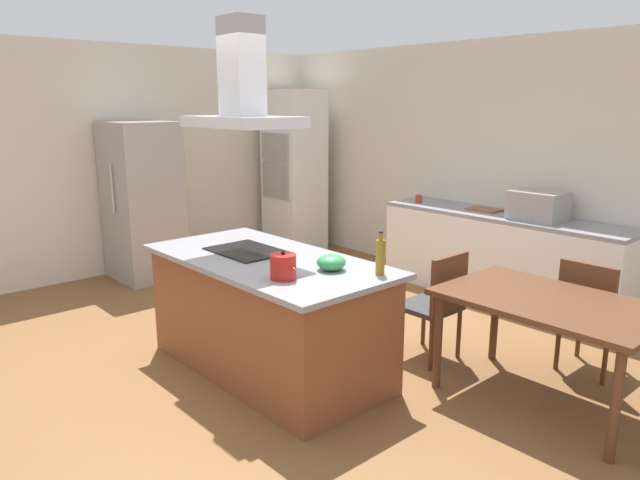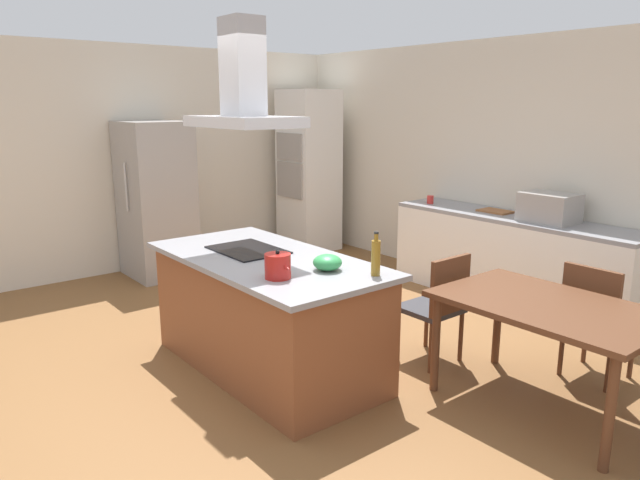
{
  "view_description": "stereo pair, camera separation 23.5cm",
  "coord_description": "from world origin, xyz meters",
  "px_view_note": "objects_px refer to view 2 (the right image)",
  "views": [
    {
      "loc": [
        3.43,
        -2.54,
        2.03
      ],
      "look_at": [
        0.15,
        0.4,
        1.0
      ],
      "focal_mm": 33.13,
      "sensor_mm": 36.0,
      "label": 1
    },
    {
      "loc": [
        3.58,
        -2.36,
        2.03
      ],
      "look_at": [
        0.15,
        0.4,
        1.0
      ],
      "focal_mm": 33.13,
      "sensor_mm": 36.0,
      "label": 2
    }
  ],
  "objects_px": {
    "refrigerator": "(156,200)",
    "dining_table": "(548,315)",
    "cooktop": "(248,250)",
    "countertop_microwave": "(549,208)",
    "wall_oven_stack": "(309,171)",
    "range_hood": "(243,92)",
    "chair_at_left_end": "(439,302)",
    "olive_oil_bottle": "(376,257)",
    "cutting_board": "(496,211)",
    "coffee_mug_red": "(430,200)",
    "mixing_bowl": "(327,262)",
    "tea_kettle": "(278,266)",
    "chair_facing_back_wall": "(595,315)"
  },
  "relations": [
    {
      "from": "cooktop",
      "to": "refrigerator",
      "type": "bearing_deg",
      "value": 170.86
    },
    {
      "from": "countertop_microwave",
      "to": "dining_table",
      "type": "height_order",
      "value": "countertop_microwave"
    },
    {
      "from": "cooktop",
      "to": "countertop_microwave",
      "type": "xyz_separation_m",
      "value": [
        0.85,
        2.88,
        0.13
      ]
    },
    {
      "from": "countertop_microwave",
      "to": "refrigerator",
      "type": "relative_size",
      "value": 0.27
    },
    {
      "from": "chair_at_left_end",
      "to": "chair_facing_back_wall",
      "type": "relative_size",
      "value": 1.0
    },
    {
      "from": "tea_kettle",
      "to": "mixing_bowl",
      "type": "height_order",
      "value": "tea_kettle"
    },
    {
      "from": "coffee_mug_red",
      "to": "refrigerator",
      "type": "height_order",
      "value": "refrigerator"
    },
    {
      "from": "olive_oil_bottle",
      "to": "countertop_microwave",
      "type": "bearing_deg",
      "value": 95.82
    },
    {
      "from": "olive_oil_bottle",
      "to": "range_hood",
      "type": "distance_m",
      "value": 1.58
    },
    {
      "from": "mixing_bowl",
      "to": "wall_oven_stack",
      "type": "bearing_deg",
      "value": 144.03
    },
    {
      "from": "cutting_board",
      "to": "chair_at_left_end",
      "type": "relative_size",
      "value": 0.38
    },
    {
      "from": "olive_oil_bottle",
      "to": "chair_facing_back_wall",
      "type": "height_order",
      "value": "olive_oil_bottle"
    },
    {
      "from": "olive_oil_bottle",
      "to": "wall_oven_stack",
      "type": "relative_size",
      "value": 0.14
    },
    {
      "from": "cooktop",
      "to": "dining_table",
      "type": "relative_size",
      "value": 0.43
    },
    {
      "from": "range_hood",
      "to": "chair_at_left_end",
      "type": "bearing_deg",
      "value": 47.67
    },
    {
      "from": "countertop_microwave",
      "to": "chair_at_left_end",
      "type": "height_order",
      "value": "countertop_microwave"
    },
    {
      "from": "tea_kettle",
      "to": "cutting_board",
      "type": "distance_m",
      "value": 3.22
    },
    {
      "from": "refrigerator",
      "to": "chair_facing_back_wall",
      "type": "distance_m",
      "value": 4.85
    },
    {
      "from": "dining_table",
      "to": "range_hood",
      "type": "bearing_deg",
      "value": -150.1
    },
    {
      "from": "chair_at_left_end",
      "to": "range_hood",
      "type": "bearing_deg",
      "value": -132.33
    },
    {
      "from": "countertop_microwave",
      "to": "dining_table",
      "type": "distance_m",
      "value": 2.11
    },
    {
      "from": "cooktop",
      "to": "olive_oil_bottle",
      "type": "height_order",
      "value": "olive_oil_bottle"
    },
    {
      "from": "coffee_mug_red",
      "to": "range_hood",
      "type": "height_order",
      "value": "range_hood"
    },
    {
      "from": "chair_at_left_end",
      "to": "range_hood",
      "type": "relative_size",
      "value": 0.99
    },
    {
      "from": "olive_oil_bottle",
      "to": "mixing_bowl",
      "type": "relative_size",
      "value": 1.48
    },
    {
      "from": "cutting_board",
      "to": "dining_table",
      "type": "distance_m",
      "value": 2.51
    },
    {
      "from": "olive_oil_bottle",
      "to": "cutting_board",
      "type": "height_order",
      "value": "olive_oil_bottle"
    },
    {
      "from": "refrigerator",
      "to": "dining_table",
      "type": "xyz_separation_m",
      "value": [
        4.65,
        0.67,
        -0.24
      ]
    },
    {
      "from": "olive_oil_bottle",
      "to": "range_hood",
      "type": "height_order",
      "value": "range_hood"
    },
    {
      "from": "tea_kettle",
      "to": "chair_facing_back_wall",
      "type": "height_order",
      "value": "tea_kettle"
    },
    {
      "from": "tea_kettle",
      "to": "dining_table",
      "type": "xyz_separation_m",
      "value": [
        1.16,
        1.35,
        -0.32
      ]
    },
    {
      "from": "mixing_bowl",
      "to": "refrigerator",
      "type": "distance_m",
      "value": 3.55
    },
    {
      "from": "cooktop",
      "to": "olive_oil_bottle",
      "type": "xyz_separation_m",
      "value": [
        1.11,
        0.31,
        0.12
      ]
    },
    {
      "from": "refrigerator",
      "to": "chair_at_left_end",
      "type": "height_order",
      "value": "refrigerator"
    },
    {
      "from": "coffee_mug_red",
      "to": "wall_oven_stack",
      "type": "xyz_separation_m",
      "value": [
        -2.07,
        -0.15,
        0.16
      ]
    },
    {
      "from": "dining_table",
      "to": "range_hood",
      "type": "height_order",
      "value": "range_hood"
    },
    {
      "from": "chair_facing_back_wall",
      "to": "range_hood",
      "type": "bearing_deg",
      "value": -137.35
    },
    {
      "from": "tea_kettle",
      "to": "mixing_bowl",
      "type": "distance_m",
      "value": 0.38
    },
    {
      "from": "chair_facing_back_wall",
      "to": "range_hood",
      "type": "height_order",
      "value": "range_hood"
    },
    {
      "from": "wall_oven_stack",
      "to": "range_hood",
      "type": "height_order",
      "value": "range_hood"
    },
    {
      "from": "cutting_board",
      "to": "wall_oven_stack",
      "type": "bearing_deg",
      "value": -174.34
    },
    {
      "from": "cooktop",
      "to": "tea_kettle",
      "type": "distance_m",
      "value": 0.8
    },
    {
      "from": "dining_table",
      "to": "chair_facing_back_wall",
      "type": "height_order",
      "value": "chair_facing_back_wall"
    },
    {
      "from": "dining_table",
      "to": "countertop_microwave",
      "type": "bearing_deg",
      "value": 121.1
    },
    {
      "from": "coffee_mug_red",
      "to": "chair_facing_back_wall",
      "type": "relative_size",
      "value": 0.1
    },
    {
      "from": "cutting_board",
      "to": "refrigerator",
      "type": "relative_size",
      "value": 0.19
    },
    {
      "from": "wall_oven_stack",
      "to": "chair_at_left_end",
      "type": "height_order",
      "value": "wall_oven_stack"
    },
    {
      "from": "mixing_bowl",
      "to": "olive_oil_bottle",
      "type": "bearing_deg",
      "value": 30.15
    },
    {
      "from": "olive_oil_bottle",
      "to": "refrigerator",
      "type": "distance_m",
      "value": 3.84
    },
    {
      "from": "olive_oil_bottle",
      "to": "dining_table",
      "type": "bearing_deg",
      "value": 44.67
    }
  ]
}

